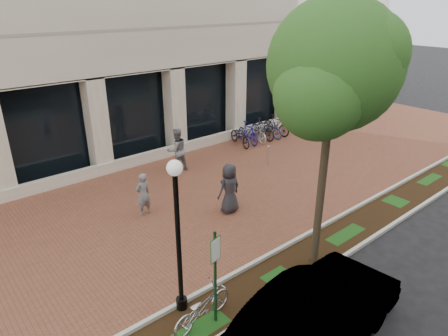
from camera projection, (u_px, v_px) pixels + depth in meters
ground at (204, 196)px, 15.80m from camera, size 120.00×120.00×0.00m
brick_plaza at (204, 195)px, 15.80m from camera, size 40.00×9.00×0.01m
planting_strip at (309, 256)px, 12.09m from camera, size 40.00×1.50×0.01m
curb_plaza_side at (290, 244)px, 12.60m from camera, size 40.00×0.12×0.12m
curb_street_side at (329, 266)px, 11.54m from camera, size 40.00×0.12×0.12m
parking_sign at (216, 267)px, 9.04m from camera, size 0.34×0.07×2.53m
lamppost at (178, 230)px, 9.18m from camera, size 0.36×0.36×4.03m
street_tree at (334, 74)px, 9.74m from camera, size 3.94×3.29×7.37m
locked_bicycle at (202, 307)px, 9.44m from camera, size 1.86×0.85×0.94m
pedestrian_left at (143, 194)px, 14.14m from camera, size 0.63×0.45×1.61m
pedestrian_mid at (177, 150)px, 17.70m from camera, size 1.02×0.83×1.98m
pedestrian_right at (229, 188)px, 14.28m from camera, size 0.92×0.60×1.87m
bollard at (268, 155)px, 18.56m from camera, size 0.12×0.12×0.95m
bike_rack_cluster at (259, 130)px, 21.79m from camera, size 3.61×2.07×1.15m
sedan_near_curb at (316, 317)px, 8.65m from camera, size 5.22×2.31×1.67m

